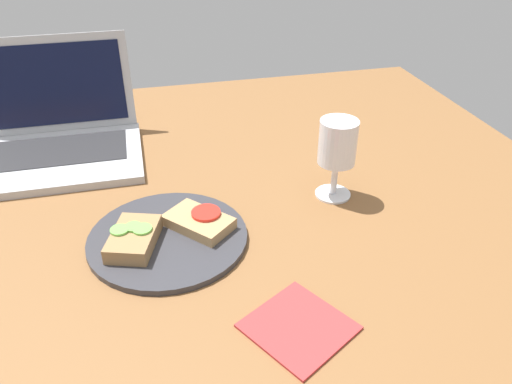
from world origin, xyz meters
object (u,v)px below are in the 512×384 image
object	(u,v)px
plate	(168,238)
laptop	(56,136)
sandwich_with_cucumber	(134,238)
napkin	(299,327)
wine_glass	(337,147)
sandwich_with_tomato	(199,221)

from	to	relation	value
plate	laptop	distance (cm)	41.34
plate	sandwich_with_cucumber	xyz separation A→B (cm)	(-5.29, -1.21, 1.86)
laptop	napkin	bearing A→B (deg)	-59.51
sandwich_with_cucumber	wine_glass	size ratio (longest dim) A/B	0.79
sandwich_with_cucumber	wine_glass	bearing A→B (deg)	12.17
napkin	sandwich_with_tomato	bearing A→B (deg)	111.53
laptop	napkin	xyz separation A→B (cm)	(34.73, -58.98, -3.98)
sandwich_with_tomato	laptop	size ratio (longest dim) A/B	0.37
plate	sandwich_with_cucumber	bearing A→B (deg)	-167.08
laptop	plate	bearing A→B (deg)	-61.27
sandwich_with_cucumber	wine_glass	xyz separation A→B (cm)	(36.43, 7.85, 7.70)
sandwich_with_tomato	laptop	bearing A→B (deg)	125.90
sandwich_with_cucumber	sandwich_with_tomato	bearing A→B (deg)	13.19
plate	napkin	distance (cm)	27.32
wine_glass	napkin	bearing A→B (deg)	-118.77
sandwich_with_tomato	laptop	world-z (taller)	laptop
wine_glass	napkin	distance (cm)	35.09
plate	wine_glass	size ratio (longest dim) A/B	1.72
wine_glass	laptop	world-z (taller)	laptop
laptop	wine_glass	bearing A→B (deg)	-30.05
plate	sandwich_with_cucumber	size ratio (longest dim) A/B	2.18
plate	laptop	xyz separation A→B (cm)	(-19.80, 36.11, 3.66)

